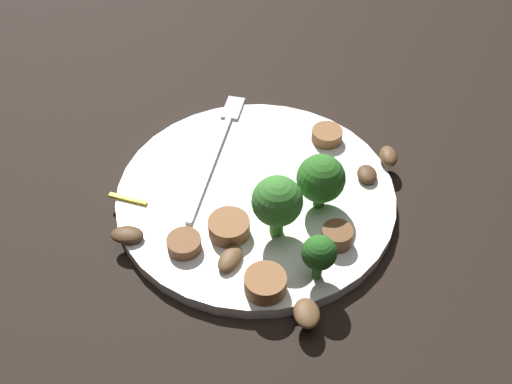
# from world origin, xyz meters

# --- Properties ---
(ground_plane) EXTENTS (1.40, 1.40, 0.00)m
(ground_plane) POSITION_xyz_m (0.00, 0.00, 0.00)
(ground_plane) COLOR black
(plate) EXTENTS (0.26, 0.26, 0.01)m
(plate) POSITION_xyz_m (0.00, 0.00, 0.01)
(plate) COLOR white
(plate) RESTS_ON ground_plane
(fork) EXTENTS (0.18, 0.05, 0.00)m
(fork) POSITION_xyz_m (0.04, 0.06, 0.01)
(fork) COLOR silver
(fork) RESTS_ON plate
(broccoli_floret_0) EXTENTS (0.03, 0.03, 0.04)m
(broccoli_floret_0) POSITION_xyz_m (-0.06, -0.09, 0.04)
(broccoli_floret_0) COLOR #296420
(broccoli_floret_0) RESTS_ON plate
(broccoli_floret_1) EXTENTS (0.04, 0.04, 0.05)m
(broccoli_floret_1) POSITION_xyz_m (0.01, -0.06, 0.05)
(broccoli_floret_1) COLOR #347525
(broccoli_floret_1) RESTS_ON plate
(broccoli_floret_2) EXTENTS (0.04, 0.04, 0.06)m
(broccoli_floret_2) POSITION_xyz_m (-0.04, -0.04, 0.05)
(broccoli_floret_2) COLOR #408630
(broccoli_floret_2) RESTS_ON plate
(sausage_slice_0) EXTENTS (0.04, 0.04, 0.01)m
(sausage_slice_0) POSITION_xyz_m (-0.08, 0.03, 0.02)
(sausage_slice_0) COLOR brown
(sausage_slice_0) RESTS_ON plate
(sausage_slice_1) EXTENTS (0.04, 0.04, 0.02)m
(sausage_slice_1) POSITION_xyz_m (-0.09, -0.05, 0.02)
(sausage_slice_1) COLOR brown
(sausage_slice_1) RESTS_ON plate
(sausage_slice_2) EXTENTS (0.03, 0.03, 0.02)m
(sausage_slice_2) POSITION_xyz_m (-0.02, -0.09, 0.02)
(sausage_slice_2) COLOR brown
(sausage_slice_2) RESTS_ON plate
(sausage_slice_3) EXTENTS (0.04, 0.04, 0.01)m
(sausage_slice_3) POSITION_xyz_m (-0.05, 0.00, 0.02)
(sausage_slice_3) COLOR brown
(sausage_slice_3) RESTS_ON plate
(sausage_slice_4) EXTENTS (0.04, 0.04, 0.01)m
(sausage_slice_4) POSITION_xyz_m (0.09, -0.03, 0.02)
(sausage_slice_4) COLOR brown
(sausage_slice_4) RESTS_ON plate
(mushroom_0) EXTENTS (0.03, 0.03, 0.01)m
(mushroom_0) POSITION_xyz_m (0.09, -0.10, 0.02)
(mushroom_0) COLOR brown
(mushroom_0) RESTS_ON plate
(mushroom_1) EXTENTS (0.03, 0.02, 0.01)m
(mushroom_1) POSITION_xyz_m (-0.08, -0.02, 0.02)
(mushroom_1) COLOR brown
(mushroom_1) RESTS_ON plate
(mushroom_2) EXTENTS (0.03, 0.03, 0.01)m
(mushroom_2) POSITION_xyz_m (-0.10, -0.09, 0.02)
(mushroom_2) COLOR brown
(mushroom_2) RESTS_ON plate
(mushroom_3) EXTENTS (0.03, 0.03, 0.01)m
(mushroom_3) POSITION_xyz_m (-0.10, 0.08, 0.02)
(mushroom_3) COLOR #4C331E
(mushroom_3) RESTS_ON plate
(mushroom_4) EXTENTS (0.03, 0.03, 0.01)m
(mushroom_4) POSITION_xyz_m (0.06, -0.09, 0.02)
(mushroom_4) COLOR #4C331E
(mushroom_4) RESTS_ON plate
(pepper_strip_1) EXTENTS (0.01, 0.04, 0.00)m
(pepper_strip_1) POSITION_xyz_m (-0.06, 0.10, 0.01)
(pepper_strip_1) COLOR yellow
(pepper_strip_1) RESTS_ON plate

